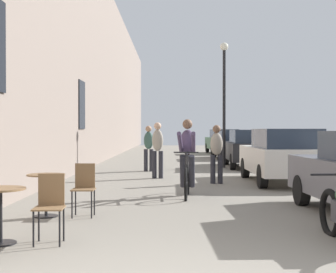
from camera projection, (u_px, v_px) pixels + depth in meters
building_facade_left at (78, 51)px, 17.79m from camera, size 0.54×68.00×8.76m
cafe_table_near at (0, 203)px, 6.23m from camera, size 0.64×0.64×0.72m
cafe_chair_near_toward_street at (50, 203)px, 6.30m from camera, size 0.40×0.40×0.89m
cafe_table_mid at (46, 186)px, 8.20m from camera, size 0.64×0.64×0.72m
cafe_chair_mid_toward_street at (84, 186)px, 8.27m from camera, size 0.38×0.38×0.89m
cyclist_on_bicycle at (187, 160)px, 10.74m from camera, size 0.52×1.76×1.74m
pedestrian_near at (217, 151)px, 13.32m from camera, size 0.35×0.25×1.61m
pedestrian_mid at (158, 147)px, 14.79m from camera, size 0.38×0.29×1.70m
pedestrian_far at (149, 146)px, 17.33m from camera, size 0.35×0.25×1.63m
street_lamp at (224, 88)px, 19.00m from camera, size 0.32×0.32×4.90m
parked_car_second at (282, 155)px, 13.49m from camera, size 1.80×4.22×1.50m
parked_car_third at (250, 148)px, 19.23m from camera, size 1.85×4.22×1.49m
parked_car_fourth at (232, 144)px, 25.09m from camera, size 1.77×4.10×1.45m
parked_car_fifth at (223, 141)px, 30.69m from camera, size 1.96×4.38×1.53m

